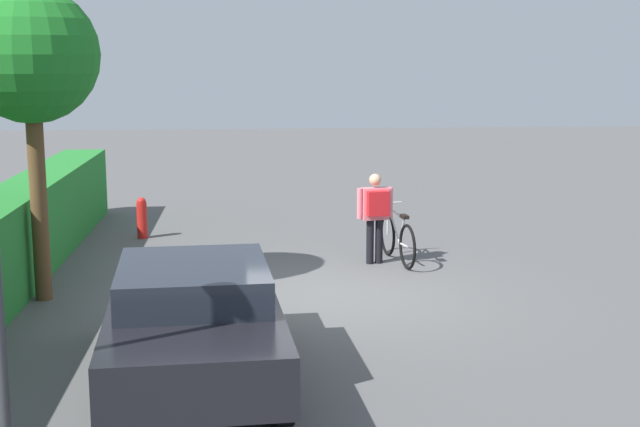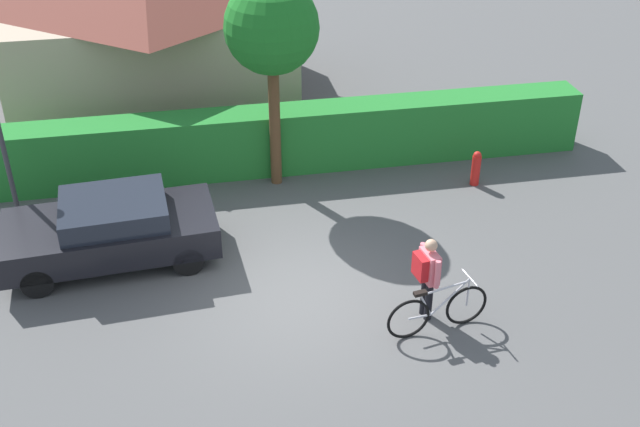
# 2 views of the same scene
# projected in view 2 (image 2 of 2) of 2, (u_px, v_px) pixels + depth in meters

# --- Properties ---
(ground_plane) EXTENTS (60.00, 60.00, 0.00)m
(ground_plane) POSITION_uv_depth(u_px,v_px,m) (303.00, 296.00, 13.94)
(ground_plane) COLOR #535353
(hedge_row) EXTENTS (14.78, 0.90, 1.45)m
(hedge_row) POSITION_uv_depth(u_px,v_px,m) (266.00, 141.00, 17.65)
(hedge_row) COLOR #247C2D
(hedge_row) RESTS_ON ground
(house_distant) EXTENTS (7.43, 6.02, 4.37)m
(house_distant) POSITION_uv_depth(u_px,v_px,m) (151.00, 17.00, 20.53)
(house_distant) COLOR tan
(house_distant) RESTS_ON ground
(parked_car_near) EXTENTS (4.04, 2.12, 1.29)m
(parked_car_near) POSITION_uv_depth(u_px,v_px,m) (111.00, 229.00, 14.57)
(parked_car_near) COLOR black
(parked_car_near) RESTS_ON ground
(bicycle) EXTENTS (1.83, 0.50, 0.97)m
(bicycle) POSITION_uv_depth(u_px,v_px,m) (438.00, 311.00, 12.91)
(bicycle) COLOR black
(bicycle) RESTS_ON ground
(person_rider) EXTENTS (0.40, 0.63, 1.56)m
(person_rider) POSITION_uv_depth(u_px,v_px,m) (427.00, 272.00, 12.96)
(person_rider) COLOR black
(person_rider) RESTS_ON ground
(tree_kerbside) EXTENTS (1.95, 1.95, 4.54)m
(tree_kerbside) POSITION_uv_depth(u_px,v_px,m) (272.00, 29.00, 15.67)
(tree_kerbside) COLOR brown
(tree_kerbside) RESTS_ON ground
(fire_hydrant) EXTENTS (0.20, 0.20, 0.81)m
(fire_hydrant) POSITION_uv_depth(u_px,v_px,m) (476.00, 168.00, 17.20)
(fire_hydrant) COLOR red
(fire_hydrant) RESTS_ON ground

